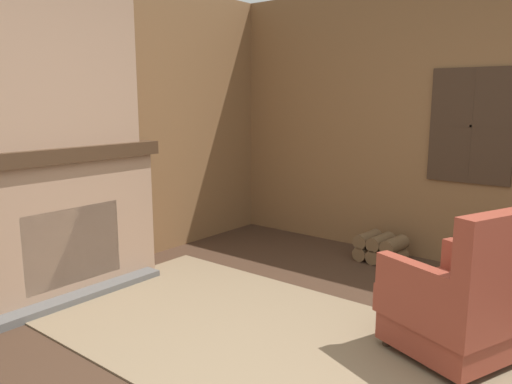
# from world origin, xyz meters

# --- Properties ---
(wood_panel_wall_left) EXTENTS (0.06, 5.95, 2.63)m
(wood_panel_wall_left) POSITION_xyz_m (-2.71, 0.00, 1.32)
(wood_panel_wall_left) COLOR brown
(wood_panel_wall_left) RESTS_ON ground
(wood_panel_wall_back) EXTENTS (5.95, 0.09, 2.63)m
(wood_panel_wall_back) POSITION_xyz_m (-0.00, 2.70, 1.31)
(wood_panel_wall_back) COLOR brown
(wood_panel_wall_back) RESTS_ON ground
(fireplace_hearth) EXTENTS (0.61, 1.67, 1.18)m
(fireplace_hearth) POSITION_xyz_m (-2.46, 0.00, 0.59)
(fireplace_hearth) COLOR #9E7A60
(fireplace_hearth) RESTS_ON ground
(chimney_breast) EXTENTS (0.35, 1.38, 1.43)m
(chimney_breast) POSITION_xyz_m (-2.47, 0.00, 1.90)
(chimney_breast) COLOR #9E7A60
(chimney_breast) RESTS_ON fireplace_hearth
(area_rug) EXTENTS (3.92, 1.76, 0.01)m
(area_rug) POSITION_xyz_m (-0.40, 0.37, 0.01)
(area_rug) COLOR #7A664C
(area_rug) RESTS_ON ground
(armchair) EXTENTS (0.87, 0.88, 0.95)m
(armchair) POSITION_xyz_m (0.38, 0.90, 0.35)
(armchair) COLOR brown
(armchair) RESTS_ON ground
(firewood_stack) EXTENTS (0.46, 0.37, 0.26)m
(firewood_stack) POSITION_xyz_m (-0.78, 2.32, 0.13)
(firewood_stack) COLOR brown
(firewood_stack) RESTS_ON ground
(storage_case) EXTENTS (0.16, 0.21, 0.14)m
(storage_case) POSITION_xyz_m (-2.51, 0.12, 1.26)
(storage_case) COLOR black
(storage_case) RESTS_ON fireplace_hearth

